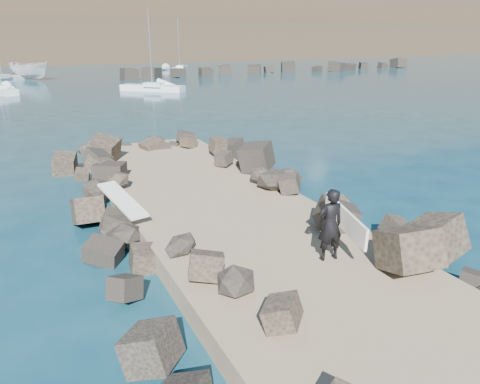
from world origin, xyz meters
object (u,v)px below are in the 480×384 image
at_px(surfboard_resting, 123,203).
at_px(boat_imported, 29,70).
at_px(surfer_with_board, 332,224).
at_px(sailboat_f, 210,58).

xyz_separation_m(surfboard_resting, boat_imported, (0.03, 58.17, 0.24)).
distance_m(surfer_with_board, sailboat_f, 109.15).
relative_size(surfer_with_board, sailboat_f, 0.31).
bearing_deg(surfer_with_board, boat_imported, 93.67).
bearing_deg(boat_imported, sailboat_f, -0.88).
height_order(boat_imported, sailboat_f, sailboat_f).
bearing_deg(surfboard_resting, surfer_with_board, -64.92).
bearing_deg(boat_imported, surfboard_resting, -133.31).
height_order(surfboard_resting, surfer_with_board, surfer_with_board).
bearing_deg(boat_imported, surfer_with_board, -129.61).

